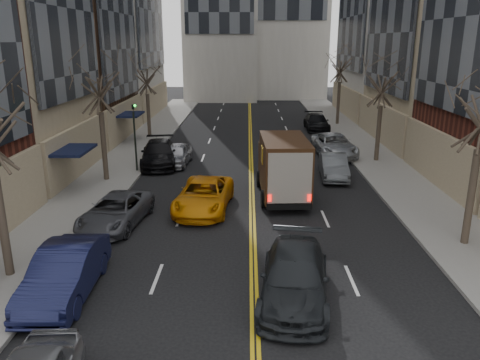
{
  "coord_description": "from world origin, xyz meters",
  "views": [
    {
      "loc": [
        -0.25,
        -7.05,
        8.23
      ],
      "look_at": [
        -0.58,
        13.08,
        2.2
      ],
      "focal_mm": 35.0,
      "sensor_mm": 36.0,
      "label": 1
    }
  ],
  "objects_px": {
    "ups_truck": "(283,167)",
    "pedestrian": "(279,192)",
    "observer_sedan": "(295,277)",
    "taxi": "(204,195)"
  },
  "relations": [
    {
      "from": "taxi",
      "to": "pedestrian",
      "type": "relative_size",
      "value": 3.19
    },
    {
      "from": "ups_truck",
      "to": "taxi",
      "type": "height_order",
      "value": "ups_truck"
    },
    {
      "from": "observer_sedan",
      "to": "pedestrian",
      "type": "bearing_deg",
      "value": 97.0
    },
    {
      "from": "pedestrian",
      "to": "ups_truck",
      "type": "bearing_deg",
      "value": 4.29
    },
    {
      "from": "observer_sedan",
      "to": "pedestrian",
      "type": "xyz_separation_m",
      "value": [
        0.04,
        8.73,
        0.07
      ]
    },
    {
      "from": "ups_truck",
      "to": "observer_sedan",
      "type": "bearing_deg",
      "value": -94.28
    },
    {
      "from": "ups_truck",
      "to": "pedestrian",
      "type": "distance_m",
      "value": 1.95
    },
    {
      "from": "ups_truck",
      "to": "pedestrian",
      "type": "bearing_deg",
      "value": -102.22
    },
    {
      "from": "ups_truck",
      "to": "taxi",
      "type": "xyz_separation_m",
      "value": [
        -4.09,
        -2.02,
        -0.94
      ]
    },
    {
      "from": "observer_sedan",
      "to": "taxi",
      "type": "relative_size",
      "value": 1.03
    }
  ]
}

